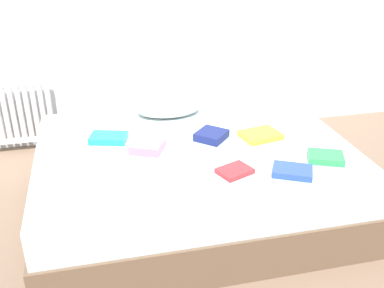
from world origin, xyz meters
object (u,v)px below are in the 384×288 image
(textbook_navy, at_px, (211,135))
(textbook_red, at_px, (235,171))
(radiator, at_px, (17,113))
(textbook_pink, at_px, (147,146))
(textbook_white, at_px, (121,183))
(bed, at_px, (194,179))
(textbook_teal, at_px, (109,138))
(pillow, at_px, (168,108))
(textbook_green, at_px, (326,157))
(textbook_yellow, at_px, (260,135))
(textbook_blue, at_px, (292,171))

(textbook_navy, height_order, textbook_red, textbook_navy)
(radiator, xyz_separation_m, textbook_pink, (0.93, -1.21, 0.17))
(textbook_white, bearing_deg, textbook_pink, 48.33)
(textbook_red, bearing_deg, textbook_pink, 115.41)
(bed, relative_size, textbook_teal, 8.56)
(pillow, bearing_deg, textbook_red, -77.73)
(pillow, relative_size, textbook_green, 2.31)
(radiator, relative_size, textbook_yellow, 2.32)
(textbook_yellow, xyz_separation_m, textbook_red, (-0.31, -0.41, -0.00))
(textbook_red, distance_m, textbook_green, 0.58)
(textbook_red, height_order, textbook_white, textbook_white)
(bed, distance_m, textbook_pink, 0.41)
(textbook_teal, relative_size, textbook_green, 1.15)
(textbook_yellow, relative_size, textbook_blue, 1.13)
(radiator, distance_m, textbook_teal, 1.25)
(radiator, xyz_separation_m, textbook_red, (1.37, -1.61, 0.16))
(textbook_yellow, distance_m, textbook_green, 0.47)
(bed, xyz_separation_m, textbook_green, (0.72, -0.38, 0.27))
(pillow, bearing_deg, textbook_yellow, -46.08)
(bed, relative_size, radiator, 3.50)
(textbook_red, relative_size, textbook_pink, 0.96)
(textbook_navy, relative_size, textbook_blue, 0.85)
(textbook_white, xyz_separation_m, textbook_pink, (0.20, 0.40, 0.00))
(radiator, height_order, textbook_navy, radiator)
(textbook_green, bearing_deg, textbook_blue, -134.38)
(textbook_green, height_order, textbook_pink, textbook_pink)
(textbook_navy, relative_size, textbook_teal, 0.79)
(textbook_red, bearing_deg, radiator, 108.08)
(pillow, bearing_deg, textbook_green, -49.55)
(textbook_yellow, relative_size, textbook_red, 1.35)
(textbook_blue, bearing_deg, bed, 159.44)
(bed, bearing_deg, pillow, 97.05)
(textbook_navy, bearing_deg, radiator, -177.14)
(textbook_pink, height_order, textbook_blue, textbook_pink)
(bed, height_order, textbook_green, textbook_green)
(bed, xyz_separation_m, textbook_white, (-0.50, -0.41, 0.27))
(pillow, height_order, textbook_blue, pillow)
(textbook_yellow, height_order, textbook_blue, same)
(textbook_yellow, height_order, textbook_white, textbook_white)
(textbook_green, relative_size, textbook_blue, 0.93)
(radiator, bearing_deg, textbook_blue, -45.18)
(textbook_green, xyz_separation_m, textbook_pink, (-1.02, 0.37, 0.01))
(textbook_green, bearing_deg, textbook_pink, -177.18)
(textbook_white, xyz_separation_m, textbook_green, (1.21, 0.03, -0.00))
(radiator, height_order, textbook_green, radiator)
(textbook_red, relative_size, textbook_blue, 0.84)
(textbook_white, distance_m, textbook_blue, 0.95)
(textbook_white, distance_m, textbook_green, 1.22)
(textbook_green, relative_size, textbook_pink, 1.07)
(textbook_red, bearing_deg, textbook_blue, -37.08)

